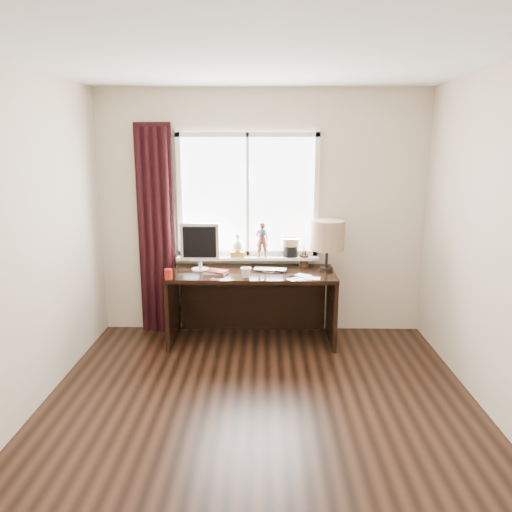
{
  "coord_description": "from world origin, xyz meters",
  "views": [
    {
      "loc": [
        0.03,
        -3.32,
        2.02
      ],
      "look_at": [
        -0.05,
        1.25,
        1.0
      ],
      "focal_mm": 35.0,
      "sensor_mm": 36.0,
      "label": 1
    }
  ],
  "objects_px": {
    "laptop": "(271,270)",
    "desk": "(252,292)",
    "red_cup": "(168,274)",
    "table_lamp": "(327,236)",
    "monitor": "(200,244)",
    "mug": "(246,272)"
  },
  "relations": [
    {
      "from": "laptop",
      "to": "red_cup",
      "type": "xyz_separation_m",
      "value": [
        -0.99,
        -0.33,
        0.04
      ]
    },
    {
      "from": "red_cup",
      "to": "mug",
      "type": "bearing_deg",
      "value": 5.47
    },
    {
      "from": "red_cup",
      "to": "desk",
      "type": "relative_size",
      "value": 0.06
    },
    {
      "from": "laptop",
      "to": "monitor",
      "type": "xyz_separation_m",
      "value": [
        -0.73,
        0.02,
        0.26
      ]
    },
    {
      "from": "laptop",
      "to": "monitor",
      "type": "relative_size",
      "value": 0.68
    },
    {
      "from": "laptop",
      "to": "mug",
      "type": "distance_m",
      "value": 0.36
    },
    {
      "from": "red_cup",
      "to": "monitor",
      "type": "distance_m",
      "value": 0.5
    },
    {
      "from": "laptop",
      "to": "monitor",
      "type": "distance_m",
      "value": 0.78
    },
    {
      "from": "desk",
      "to": "red_cup",
      "type": "bearing_deg",
      "value": -153.62
    },
    {
      "from": "laptop",
      "to": "desk",
      "type": "xyz_separation_m",
      "value": [
        -0.19,
        0.06,
        -0.26
      ]
    },
    {
      "from": "red_cup",
      "to": "monitor",
      "type": "bearing_deg",
      "value": 53.37
    },
    {
      "from": "laptop",
      "to": "monitor",
      "type": "height_order",
      "value": "monitor"
    },
    {
      "from": "mug",
      "to": "red_cup",
      "type": "bearing_deg",
      "value": -174.53
    },
    {
      "from": "laptop",
      "to": "mug",
      "type": "height_order",
      "value": "mug"
    },
    {
      "from": "laptop",
      "to": "mug",
      "type": "relative_size",
      "value": 3.15
    },
    {
      "from": "red_cup",
      "to": "table_lamp",
      "type": "distance_m",
      "value": 1.65
    },
    {
      "from": "table_lamp",
      "to": "laptop",
      "type": "bearing_deg",
      "value": -175.82
    },
    {
      "from": "laptop",
      "to": "table_lamp",
      "type": "height_order",
      "value": "table_lamp"
    },
    {
      "from": "laptop",
      "to": "desk",
      "type": "distance_m",
      "value": 0.33
    },
    {
      "from": "laptop",
      "to": "desk",
      "type": "relative_size",
      "value": 0.2
    },
    {
      "from": "mug",
      "to": "red_cup",
      "type": "height_order",
      "value": "mug"
    },
    {
      "from": "desk",
      "to": "table_lamp",
      "type": "bearing_deg",
      "value": -1.63
    }
  ]
}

